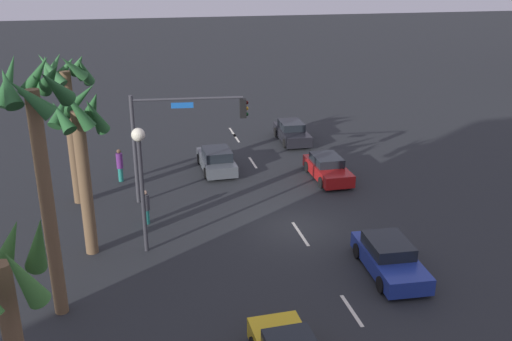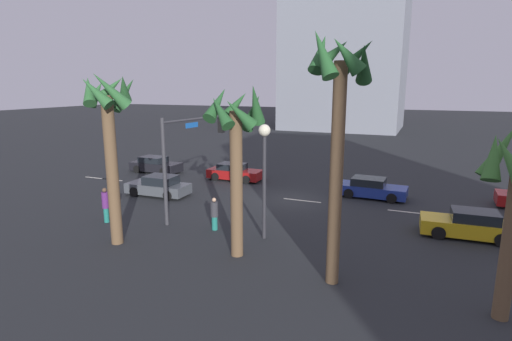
{
  "view_description": "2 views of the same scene",
  "coord_description": "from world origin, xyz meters",
  "px_view_note": "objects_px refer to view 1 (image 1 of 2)",
  "views": [
    {
      "loc": [
        -23.04,
        7.17,
        11.71
      ],
      "look_at": [
        2.98,
        1.23,
        1.86
      ],
      "focal_mm": 39.59,
      "sensor_mm": 36.0,
      "label": 1
    },
    {
      "loc": [
        -7.35,
        24.0,
        7.21
      ],
      "look_at": [
        2.16,
        0.67,
        1.88
      ],
      "focal_mm": 28.05,
      "sensor_mm": 36.0,
      "label": 2
    }
  ],
  "objects_px": {
    "pedestrian_0": "(146,206)",
    "pedestrian_1": "(120,164)",
    "palm_tree_1": "(68,95)",
    "palm_tree_3": "(81,138)",
    "car_1": "(327,168)",
    "car_2": "(389,258)",
    "palm_tree_2": "(7,290)",
    "traffic_signal": "(176,128)",
    "streetlamp": "(140,166)",
    "car_4": "(217,160)",
    "car_5": "(292,132)",
    "palm_tree_0": "(38,135)"
  },
  "relations": [
    {
      "from": "palm_tree_1",
      "to": "palm_tree_3",
      "type": "bearing_deg",
      "value": -171.16
    },
    {
      "from": "car_4",
      "to": "pedestrian_1",
      "type": "bearing_deg",
      "value": 96.3
    },
    {
      "from": "car_2",
      "to": "palm_tree_2",
      "type": "height_order",
      "value": "palm_tree_2"
    },
    {
      "from": "car_5",
      "to": "pedestrian_1",
      "type": "relative_size",
      "value": 2.32
    },
    {
      "from": "palm_tree_0",
      "to": "traffic_signal",
      "type": "bearing_deg",
      "value": -28.86
    },
    {
      "from": "palm_tree_2",
      "to": "car_2",
      "type": "bearing_deg",
      "value": -67.08
    },
    {
      "from": "palm_tree_3",
      "to": "traffic_signal",
      "type": "bearing_deg",
      "value": -40.32
    },
    {
      "from": "traffic_signal",
      "to": "pedestrian_1",
      "type": "distance_m",
      "value": 5.39
    },
    {
      "from": "car_1",
      "to": "palm_tree_3",
      "type": "height_order",
      "value": "palm_tree_3"
    },
    {
      "from": "palm_tree_2",
      "to": "pedestrian_1",
      "type": "bearing_deg",
      "value": -7.57
    },
    {
      "from": "palm_tree_0",
      "to": "palm_tree_2",
      "type": "height_order",
      "value": "palm_tree_0"
    },
    {
      "from": "streetlamp",
      "to": "palm_tree_3",
      "type": "distance_m",
      "value": 2.58
    },
    {
      "from": "traffic_signal",
      "to": "streetlamp",
      "type": "relative_size",
      "value": 1.06
    },
    {
      "from": "palm_tree_2",
      "to": "car_4",
      "type": "bearing_deg",
      "value": -23.19
    },
    {
      "from": "car_2",
      "to": "palm_tree_1",
      "type": "bearing_deg",
      "value": 51.38
    },
    {
      "from": "car_5",
      "to": "car_4",
      "type": "bearing_deg",
      "value": 127.71
    },
    {
      "from": "pedestrian_0",
      "to": "palm_tree_3",
      "type": "height_order",
      "value": "palm_tree_3"
    },
    {
      "from": "car_4",
      "to": "streetlamp",
      "type": "xyz_separation_m",
      "value": [
        -9.33,
        4.57,
        3.29
      ]
    },
    {
      "from": "car_1",
      "to": "palm_tree_1",
      "type": "relative_size",
      "value": 0.54
    },
    {
      "from": "car_5",
      "to": "palm_tree_0",
      "type": "distance_m",
      "value": 23.35
    },
    {
      "from": "car_1",
      "to": "car_2",
      "type": "distance_m",
      "value": 10.55
    },
    {
      "from": "car_5",
      "to": "palm_tree_3",
      "type": "xyz_separation_m",
      "value": [
        -13.64,
        12.85,
        4.52
      ]
    },
    {
      "from": "palm_tree_2",
      "to": "palm_tree_3",
      "type": "distance_m",
      "value": 9.86
    },
    {
      "from": "car_2",
      "to": "palm_tree_0",
      "type": "bearing_deg",
      "value": 89.89
    },
    {
      "from": "pedestrian_0",
      "to": "palm_tree_2",
      "type": "bearing_deg",
      "value": 163.57
    },
    {
      "from": "traffic_signal",
      "to": "pedestrian_1",
      "type": "height_order",
      "value": "traffic_signal"
    },
    {
      "from": "pedestrian_0",
      "to": "pedestrian_1",
      "type": "relative_size",
      "value": 0.89
    },
    {
      "from": "traffic_signal",
      "to": "pedestrian_0",
      "type": "bearing_deg",
      "value": 144.38
    },
    {
      "from": "pedestrian_1",
      "to": "car_1",
      "type": "bearing_deg",
      "value": -100.55
    },
    {
      "from": "car_1",
      "to": "pedestrian_0",
      "type": "distance_m",
      "value": 11.11
    },
    {
      "from": "car_2",
      "to": "car_4",
      "type": "height_order",
      "value": "car_4"
    },
    {
      "from": "palm_tree_1",
      "to": "car_1",
      "type": "bearing_deg",
      "value": -88.12
    },
    {
      "from": "palm_tree_0",
      "to": "palm_tree_2",
      "type": "bearing_deg",
      "value": 176.71
    },
    {
      "from": "pedestrian_1",
      "to": "palm_tree_0",
      "type": "bearing_deg",
      "value": 170.6
    },
    {
      "from": "palm_tree_2",
      "to": "streetlamp",
      "type": "bearing_deg",
      "value": -20.19
    },
    {
      "from": "car_5",
      "to": "pedestrian_0",
      "type": "distance_m",
      "value": 15.37
    },
    {
      "from": "car_4",
      "to": "palm_tree_3",
      "type": "distance_m",
      "value": 12.14
    },
    {
      "from": "car_5",
      "to": "pedestrian_0",
      "type": "bearing_deg",
      "value": 137.01
    },
    {
      "from": "pedestrian_0",
      "to": "car_5",
      "type": "bearing_deg",
      "value": -42.99
    },
    {
      "from": "car_5",
      "to": "palm_tree_1",
      "type": "distance_m",
      "value": 16.64
    },
    {
      "from": "pedestrian_0",
      "to": "pedestrian_1",
      "type": "bearing_deg",
      "value": 11.19
    },
    {
      "from": "car_1",
      "to": "car_4",
      "type": "xyz_separation_m",
      "value": [
        2.78,
        6.0,
        0.02
      ]
    },
    {
      "from": "car_2",
      "to": "car_4",
      "type": "bearing_deg",
      "value": 20.14
    },
    {
      "from": "traffic_signal",
      "to": "palm_tree_2",
      "type": "bearing_deg",
      "value": 159.86
    },
    {
      "from": "pedestrian_1",
      "to": "car_4",
      "type": "bearing_deg",
      "value": -83.7
    },
    {
      "from": "palm_tree_0",
      "to": "car_4",
      "type": "bearing_deg",
      "value": -30.18
    },
    {
      "from": "car_5",
      "to": "streetlamp",
      "type": "bearing_deg",
      "value": 142.85
    },
    {
      "from": "traffic_signal",
      "to": "palm_tree_3",
      "type": "bearing_deg",
      "value": 139.68
    },
    {
      "from": "streetlamp",
      "to": "car_1",
      "type": "bearing_deg",
      "value": -58.24
    },
    {
      "from": "pedestrian_1",
      "to": "pedestrian_0",
      "type": "bearing_deg",
      "value": -168.81
    }
  ]
}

